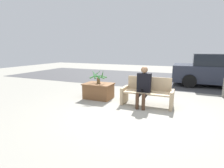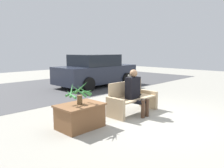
# 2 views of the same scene
# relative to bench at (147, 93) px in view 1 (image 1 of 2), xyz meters

# --- Properties ---
(ground_plane) EXTENTS (30.00, 30.00, 0.00)m
(ground_plane) POSITION_rel_bench_xyz_m (-0.16, -0.87, -0.39)
(ground_plane) COLOR gray
(road_surface) EXTENTS (20.00, 6.00, 0.01)m
(road_surface) POSITION_rel_bench_xyz_m (-0.16, 5.33, -0.39)
(road_surface) COLOR #424244
(road_surface) RESTS_ON ground_plane
(bench) EXTENTS (1.58, 0.60, 0.88)m
(bench) POSITION_rel_bench_xyz_m (0.00, 0.00, 0.00)
(bench) COLOR tan
(bench) RESTS_ON ground_plane
(person_seated) EXTENTS (0.41, 0.58, 1.24)m
(person_seated) POSITION_rel_bench_xyz_m (-0.09, -0.18, 0.28)
(person_seated) COLOR black
(person_seated) RESTS_ON ground_plane
(planter_box) EXTENTS (1.01, 0.72, 0.55)m
(planter_box) POSITION_rel_bench_xyz_m (-1.78, 0.07, -0.10)
(planter_box) COLOR brown
(planter_box) RESTS_ON ground_plane
(potted_plant) EXTENTS (0.57, 0.58, 0.52)m
(potted_plant) POSITION_rel_bench_xyz_m (-1.78, 0.07, 0.41)
(potted_plant) COLOR brown
(potted_plant) RESTS_ON planter_box
(parked_car) EXTENTS (4.06, 1.98, 1.54)m
(parked_car) POSITION_rel_bench_xyz_m (2.47, 4.22, 0.35)
(parked_car) COLOR #232838
(parked_car) RESTS_ON ground_plane
(bollard_post) EXTENTS (0.13, 0.13, 0.73)m
(bollard_post) POSITION_rel_bench_xyz_m (2.41, 2.06, -0.01)
(bollard_post) COLOR slate
(bollard_post) RESTS_ON ground_plane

